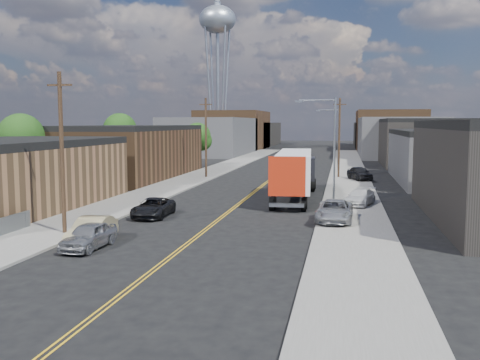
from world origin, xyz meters
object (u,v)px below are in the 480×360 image
at_px(water_tower, 217,25).
at_px(car_right_lot_c, 360,173).
at_px(car_ahead_truck, 287,171).
at_px(car_right_lot_a, 334,211).
at_px(car_left_c, 153,208).
at_px(semi_truck, 296,171).
at_px(car_right_lot_b, 360,197).
at_px(car_left_a, 89,236).
at_px(car_left_b, 92,231).

relative_size(water_tower, car_right_lot_c, 7.83).
bearing_deg(car_ahead_truck, car_right_lot_a, -77.63).
bearing_deg(car_ahead_truck, car_left_c, -101.94).
bearing_deg(semi_truck, car_right_lot_b, -38.51).
distance_m(car_left_a, car_right_lot_a, 16.68).
bearing_deg(car_left_c, semi_truck, 48.87).
xyz_separation_m(car_right_lot_b, car_ahead_truck, (-8.41, 22.77, -0.00)).
relative_size(car_right_lot_a, car_ahead_truck, 0.91).
bearing_deg(semi_truck, car_left_c, -131.92).
distance_m(water_tower, car_left_a, 108.72).
xyz_separation_m(water_tower, semi_truck, (26.50, -81.04, -28.16)).
bearing_deg(car_right_lot_b, car_ahead_truck, 126.15).
xyz_separation_m(semi_truck, car_right_lot_c, (6.20, 16.13, -1.53)).
relative_size(car_left_b, car_right_lot_c, 0.98).
relative_size(semi_truck, car_ahead_truck, 2.91).
bearing_deg(car_left_c, car_right_lot_c, 58.26).
bearing_deg(car_ahead_truck, car_right_lot_b, -69.22).
relative_size(car_left_a, car_right_lot_c, 0.91).
bearing_deg(car_right_lot_a, car_right_lot_c, 87.16).
distance_m(water_tower, car_right_lot_a, 102.15).
bearing_deg(car_left_a, car_right_lot_b, 52.61).
bearing_deg(car_left_a, car_left_b, 111.38).
relative_size(semi_truck, car_right_lot_b, 3.72).
height_order(semi_truck, car_left_b, semi_truck).
height_order(water_tower, car_right_lot_c, water_tower).
height_order(car_left_a, car_right_lot_c, car_right_lot_c).
height_order(car_left_a, car_right_lot_b, car_left_a).
bearing_deg(car_right_lot_b, car_left_a, -114.14).
distance_m(car_left_c, car_right_lot_b, 17.09).
xyz_separation_m(semi_truck, car_right_lot_a, (3.70, -11.89, -1.61)).
xyz_separation_m(semi_truck, car_right_lot_b, (5.67, -4.01, -1.68)).
height_order(water_tower, car_right_lot_a, water_tower).
xyz_separation_m(water_tower, car_left_c, (17.00, -92.91, -29.95)).
distance_m(car_left_c, car_right_lot_c, 32.10).
bearing_deg(car_left_a, semi_truck, 69.34).
relative_size(water_tower, car_right_lot_a, 7.04).
bearing_deg(car_right_lot_b, water_tower, 126.59).
relative_size(car_left_b, car_right_lot_b, 1.03).
height_order(car_right_lot_c, car_ahead_truck, car_right_lot_c).
relative_size(car_left_b, car_ahead_truck, 0.80).
relative_size(car_right_lot_b, car_ahead_truck, 0.78).
relative_size(car_left_c, car_right_lot_a, 0.95).
distance_m(car_left_c, car_ahead_truck, 31.37).
distance_m(semi_truck, car_right_lot_a, 12.55).
xyz_separation_m(water_tower, car_right_lot_a, (30.20, -92.93, -29.77)).
bearing_deg(car_ahead_truck, car_right_lot_c, -15.93).
bearing_deg(car_left_c, water_tower, 97.90).
height_order(car_right_lot_a, car_right_lot_c, car_right_lot_c).
xyz_separation_m(car_left_c, car_ahead_truck, (6.76, 30.64, 0.11)).
distance_m(semi_truck, car_left_b, 23.23).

